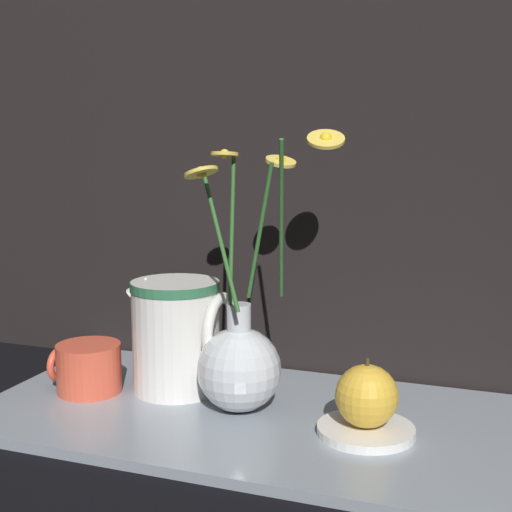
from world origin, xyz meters
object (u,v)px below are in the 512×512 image
object	(u,v)px
yellow_mug	(88,368)
orange_fruit	(367,396)
vase_with_flowers	(240,361)
ceramic_pitcher	(178,332)

from	to	relation	value
yellow_mug	orange_fruit	xyz separation A→B (m)	(0.38, -0.01, 0.01)
vase_with_flowers	ceramic_pitcher	world-z (taller)	vase_with_flowers
yellow_mug	ceramic_pitcher	bearing A→B (deg)	22.30
vase_with_flowers	yellow_mug	xyz separation A→B (m)	(-0.21, -0.01, -0.03)
vase_with_flowers	ceramic_pitcher	xyz separation A→B (m)	(-0.10, 0.04, 0.02)
ceramic_pitcher	orange_fruit	bearing A→B (deg)	-12.80
yellow_mug	orange_fruit	size ratio (longest dim) A/B	1.19
yellow_mug	ceramic_pitcher	world-z (taller)	ceramic_pitcher
vase_with_flowers	ceramic_pitcher	bearing A→B (deg)	158.72
vase_with_flowers	orange_fruit	world-z (taller)	vase_with_flowers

